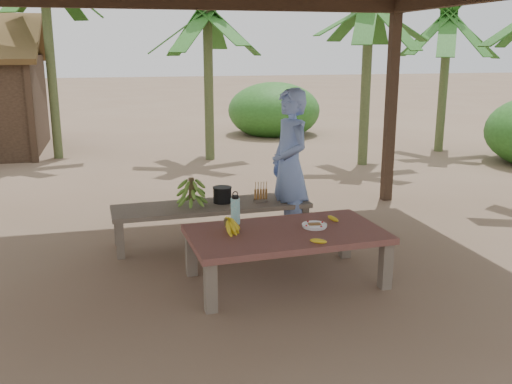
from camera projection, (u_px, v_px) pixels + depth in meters
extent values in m
plane|color=brown|center=(229.00, 277.00, 5.51)|extent=(80.00, 80.00, 0.00)
cube|color=black|center=(391.00, 107.00, 8.00)|extent=(0.13, 0.13, 2.70)
cube|color=black|center=(190.00, 2.00, 7.01)|extent=(5.80, 0.14, 0.18)
cube|color=brown|center=(211.00, 287.00, 4.74)|extent=(0.11, 0.11, 0.44)
cube|color=brown|center=(386.00, 266.00, 5.21)|extent=(0.11, 0.11, 0.44)
cube|color=brown|center=(191.00, 253.00, 5.52)|extent=(0.11, 0.11, 0.44)
cube|color=brown|center=(345.00, 237.00, 5.99)|extent=(0.11, 0.11, 0.44)
cube|color=maroon|center=(286.00, 234.00, 5.30)|extent=(1.85, 1.10, 0.06)
cube|color=brown|center=(120.00, 240.00, 5.95)|extent=(0.08, 0.08, 0.40)
cube|color=brown|center=(304.00, 224.00, 6.52)|extent=(0.08, 0.08, 0.40)
cube|color=brown|center=(118.00, 227.00, 6.38)|extent=(0.08, 0.08, 0.40)
cube|color=brown|center=(291.00, 213.00, 6.94)|extent=(0.08, 0.08, 0.40)
cube|color=brown|center=(212.00, 206.00, 6.39)|extent=(2.22, 0.68, 0.05)
cylinder|color=white|center=(314.00, 227.00, 5.40)|extent=(0.22, 0.22, 0.01)
cylinder|color=white|center=(314.00, 225.00, 5.40)|extent=(0.24, 0.24, 0.02)
cube|color=brown|center=(314.00, 225.00, 5.40)|extent=(0.13, 0.10, 0.02)
ellipsoid|color=yellow|center=(318.00, 241.00, 4.95)|extent=(0.16, 0.07, 0.04)
ellipsoid|color=yellow|center=(333.00, 219.00, 5.61)|extent=(0.10, 0.15, 0.04)
cylinder|color=#40C5C7|center=(235.00, 211.00, 5.48)|extent=(0.09, 0.09, 0.25)
cylinder|color=black|center=(235.00, 197.00, 5.45)|extent=(0.06, 0.06, 0.03)
torus|color=black|center=(235.00, 194.00, 5.44)|extent=(0.06, 0.01, 0.06)
cylinder|color=black|center=(222.00, 195.00, 6.44)|extent=(0.20, 0.20, 0.17)
imported|color=#708CD5|center=(290.00, 166.00, 6.42)|extent=(0.50, 0.68, 1.73)
cylinder|color=#596638|center=(366.00, 86.00, 10.49)|extent=(0.18, 0.18, 2.95)
cylinder|color=#596638|center=(209.00, 87.00, 11.00)|extent=(0.18, 0.18, 2.84)
cylinder|color=#596638|center=(51.00, 68.00, 11.05)|extent=(0.18, 0.18, 3.55)
cylinder|color=#596638|center=(443.00, 85.00, 11.90)|extent=(0.18, 0.18, 2.79)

